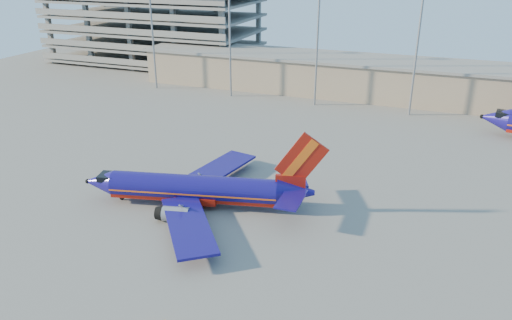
# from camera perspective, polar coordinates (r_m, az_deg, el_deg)

# --- Properties ---
(ground) EXTENTS (220.00, 220.00, 0.00)m
(ground) POSITION_cam_1_polar(r_m,az_deg,el_deg) (68.12, 0.58, -4.31)
(ground) COLOR slate
(ground) RESTS_ON ground
(terminal_building) EXTENTS (122.00, 16.00, 8.50)m
(terminal_building) POSITION_cam_1_polar(r_m,az_deg,el_deg) (118.37, 15.44, 8.89)
(terminal_building) COLOR gray
(terminal_building) RESTS_ON ground
(parking_garage) EXTENTS (62.00, 32.00, 21.40)m
(parking_garage) POSITION_cam_1_polar(r_m,az_deg,el_deg) (156.37, -11.49, 15.21)
(parking_garage) COLOR slate
(parking_garage) RESTS_ON ground
(light_mast_row) EXTENTS (101.60, 1.60, 28.65)m
(light_mast_row) POSITION_cam_1_polar(r_m,az_deg,el_deg) (104.94, 12.59, 14.85)
(light_mast_row) COLOR gray
(light_mast_row) RESTS_ON ground
(aircraft_main) EXTENTS (31.60, 30.03, 10.87)m
(aircraft_main) POSITION_cam_1_polar(r_m,az_deg,el_deg) (65.59, -6.47, -3.32)
(aircraft_main) COLOR navy
(aircraft_main) RESTS_ON ground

